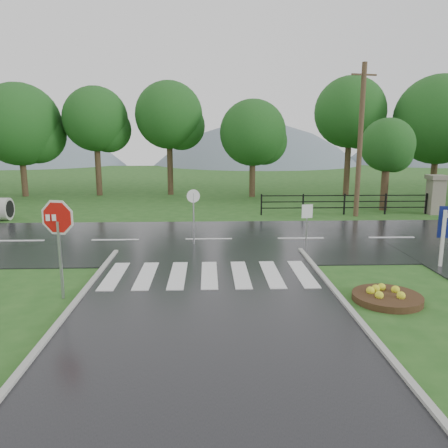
{
  "coord_description": "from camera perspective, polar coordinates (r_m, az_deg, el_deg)",
  "views": [
    {
      "loc": [
        -0.03,
        -8.31,
        4.36
      ],
      "look_at": [
        0.51,
        6.0,
        1.5
      ],
      "focal_mm": 35.0,
      "sensor_mm": 36.0,
      "label": 1
    }
  ],
  "objects": [
    {
      "name": "main_road",
      "position": [
        18.82,
        -2.0,
        -2.1
      ],
      "size": [
        90.0,
        8.0,
        0.04
      ],
      "primitive_type": "cube",
      "color": "black",
      "rests_on": "ground"
    },
    {
      "name": "utility_pole_east",
      "position": [
        25.22,
        17.36,
        10.39
      ],
      "size": [
        1.45,
        0.38,
        8.23
      ],
      "color": "#473523",
      "rests_on": "ground"
    },
    {
      "name": "hills",
      "position": [
        76.04,
        0.58,
        -3.86
      ],
      "size": [
        102.0,
        48.0,
        48.0
      ],
      "color": "slate",
      "rests_on": "ground"
    },
    {
      "name": "treeline",
      "position": [
        32.62,
        -0.32,
        3.62
      ],
      "size": [
        83.2,
        5.2,
        10.0
      ],
      "color": "#164817",
      "rests_on": "ground"
    },
    {
      "name": "flower_bed",
      "position": [
        12.73,
        20.54,
        -8.83
      ],
      "size": [
        1.85,
        1.85,
        0.37
      ],
      "color": "#332111",
      "rests_on": "ground"
    },
    {
      "name": "entrance_tree_left",
      "position": [
        27.93,
        20.57,
        9.58
      ],
      "size": [
        3.15,
        3.15,
        5.49
      ],
      "color": "#3D2B1C",
      "rests_on": "ground"
    },
    {
      "name": "crosswalk",
      "position": [
        13.99,
        -1.93,
        -6.62
      ],
      "size": [
        6.5,
        2.8,
        0.02
      ],
      "color": "silver",
      "rests_on": "ground"
    },
    {
      "name": "reg_sign_small",
      "position": [
        16.65,
        10.77,
        0.72
      ],
      "size": [
        0.42,
        0.07,
        1.89
      ],
      "color": "#939399",
      "rests_on": "ground"
    },
    {
      "name": "pillar_west",
      "position": [
        27.77,
        25.91,
        3.58
      ],
      "size": [
        1.0,
        1.0,
        2.24
      ],
      "color": "gray",
      "rests_on": "ground"
    },
    {
      "name": "fence_west",
      "position": [
        25.78,
        15.46,
        2.78
      ],
      "size": [
        9.58,
        0.08,
        1.2
      ],
      "color": "black",
      "rests_on": "ground"
    },
    {
      "name": "ground",
      "position": [
        9.39,
        -1.78,
        -16.4
      ],
      "size": [
        120.0,
        120.0,
        0.0
      ],
      "primitive_type": "plane",
      "color": "#25531B",
      "rests_on": "ground"
    },
    {
      "name": "stop_sign",
      "position": [
        12.43,
        -20.86,
        -0.35
      ],
      "size": [
        1.26,
        0.35,
        2.91
      ],
      "color": "#939399",
      "rests_on": "ground"
    },
    {
      "name": "reg_sign_round",
      "position": [
        17.7,
        -4.0,
        1.8
      ],
      "size": [
        0.53,
        0.13,
        2.3
      ],
      "color": "#939399",
      "rests_on": "ground"
    }
  ]
}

